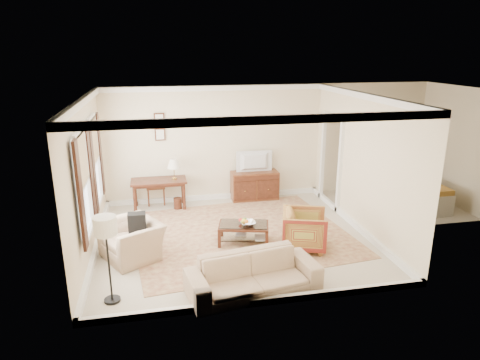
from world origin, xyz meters
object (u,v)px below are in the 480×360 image
object	(u,v)px
coffee_table	(244,228)
striped_armchair	(304,228)
sideboard	(255,186)
sofa	(253,269)
club_armchair	(131,234)
tv	(255,155)
writing_desk	(159,184)

from	to	relation	value
coffee_table	striped_armchair	distance (m)	1.20
coffee_table	striped_armchair	world-z (taller)	striped_armchair
striped_armchair	sideboard	bearing A→B (deg)	23.51
sofa	club_armchair	bearing A→B (deg)	130.92
club_armchair	tv	bearing A→B (deg)	103.09
tv	coffee_table	size ratio (longest dim) A/B	0.80
coffee_table	striped_armchair	bearing A→B (deg)	-22.32
writing_desk	sideboard	distance (m)	2.44
tv	club_armchair	size ratio (longest dim) A/B	0.83
tv	club_armchair	bearing A→B (deg)	41.94
club_armchair	writing_desk	bearing A→B (deg)	138.64
tv	coffee_table	distance (m)	2.76
coffee_table	club_armchair	bearing A→B (deg)	-175.07
sofa	coffee_table	bearing A→B (deg)	73.71
tv	coffee_table	xyz separation A→B (m)	(-0.82, -2.49, -0.86)
striped_armchair	sofa	size ratio (longest dim) A/B	0.40
writing_desk	club_armchair	bearing A→B (deg)	-102.51
striped_armchair	sofa	world-z (taller)	striped_armchair
coffee_table	sofa	xyz separation A→B (m)	(-0.22, -1.80, 0.10)
writing_desk	striped_armchair	size ratio (longest dim) A/B	1.55
tv	coffee_table	bearing A→B (deg)	71.75
club_armchair	striped_armchair	bearing A→B (deg)	56.44
coffee_table	sofa	bearing A→B (deg)	-96.97
sideboard	striped_armchair	world-z (taller)	striped_armchair
tv	striped_armchair	world-z (taller)	tv
sideboard	club_armchair	world-z (taller)	club_armchair
sideboard	sofa	world-z (taller)	sofa
sofa	striped_armchair	bearing A→B (deg)	36.02
sideboard	striped_armchair	xyz separation A→B (m)	(0.29, -2.97, 0.05)
writing_desk	tv	distance (m)	2.49
writing_desk	tv	bearing A→B (deg)	3.51
writing_desk	sofa	world-z (taller)	sofa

